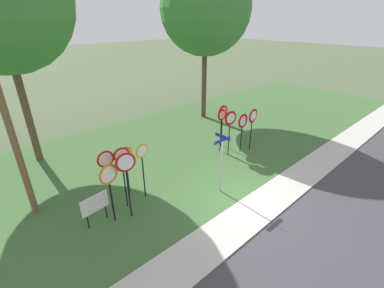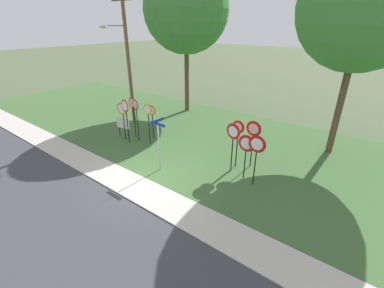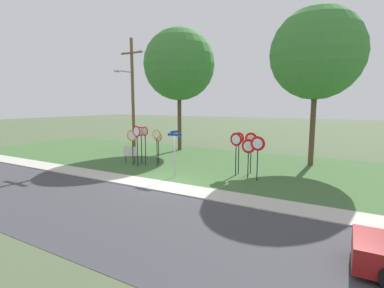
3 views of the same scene
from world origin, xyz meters
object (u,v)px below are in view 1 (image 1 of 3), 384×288
object	(u,v)px
yield_sign_far_right	(243,124)
street_name_post	(221,159)
stop_sign_near_right	(126,161)
notice_board	(95,205)
yield_sign_near_right	(222,121)
yield_sign_far_left	(223,116)
stop_sign_far_center	(143,160)
stop_sign_near_left	(109,181)
oak_tree_right	(205,9)
yield_sign_near_left	(230,122)
stop_sign_far_right	(107,169)
stop_sign_center_tall	(126,171)
yield_sign_center	(253,119)
stop_sign_far_left	(123,166)

from	to	relation	value
yield_sign_far_right	street_name_post	distance (m)	4.25
stop_sign_near_right	notice_board	bearing A→B (deg)	-160.53
yield_sign_near_right	yield_sign_far_left	xyz separation A→B (m)	(0.62, 0.47, 0.00)
stop_sign_far_center	notice_board	bearing A→B (deg)	175.36
stop_sign_near_left	oak_tree_right	world-z (taller)	oak_tree_right
yield_sign_near_left	yield_sign_near_right	distance (m)	0.59
stop_sign_far_right	oak_tree_right	size ratio (longest dim) A/B	0.25
stop_sign_near_left	stop_sign_near_right	bearing A→B (deg)	31.42
stop_sign_center_tall	yield_sign_far_left	distance (m)	7.66
stop_sign_near_left	stop_sign_center_tall	distance (m)	0.68
stop_sign_near_left	stop_sign_near_right	world-z (taller)	stop_sign_near_left
stop_sign_far_center	yield_sign_far_left	size ratio (longest dim) A/B	1.00
stop_sign_near_left	yield_sign_center	world-z (taller)	yield_sign_center
notice_board	oak_tree_right	size ratio (longest dim) A/B	0.12
stop_sign_near_left	oak_tree_right	size ratio (longest dim) A/B	0.23
stop_sign_far_left	yield_sign_far_left	distance (m)	7.34
stop_sign_far_right	yield_sign_far_right	size ratio (longest dim) A/B	1.17
street_name_post	oak_tree_right	bearing A→B (deg)	50.17
yield_sign_near_right	yield_sign_near_left	bearing A→B (deg)	-84.53
notice_board	street_name_post	bearing A→B (deg)	-26.64
street_name_post	oak_tree_right	xyz separation A→B (m)	(6.49, 7.63, 5.99)
stop_sign_far_right	notice_board	world-z (taller)	stop_sign_far_right
stop_sign_near_right	yield_sign_near_right	xyz separation A→B (m)	(6.04, 0.05, 0.28)
stop_sign_near_right	stop_sign_center_tall	world-z (taller)	stop_sign_center_tall
notice_board	stop_sign_far_center	bearing A→B (deg)	-2.90
stop_sign_far_left	yield_sign_near_right	world-z (taller)	stop_sign_far_left
yield_sign_far_right	yield_sign_center	size ratio (longest dim) A/B	0.91
yield_sign_far_right	notice_board	xyz separation A→B (m)	(-8.81, -0.12, -0.87)
yield_sign_far_left	stop_sign_far_left	bearing A→B (deg)	-169.35
stop_sign_far_left	stop_sign_far_right	xyz separation A→B (m)	(-0.54, 0.23, -0.02)
yield_sign_far_right	oak_tree_right	bearing A→B (deg)	65.86
yield_sign_far_right	notice_board	distance (m)	8.85
notice_board	stop_sign_center_tall	bearing A→B (deg)	-33.18
stop_sign_far_right	yield_sign_far_left	distance (m)	7.84
stop_sign_near_left	street_name_post	bearing A→B (deg)	-27.83
yield_sign_far_left	yield_sign_far_right	distance (m)	1.31
yield_sign_near_left	oak_tree_right	distance (m)	8.70
stop_sign_far_left	stop_sign_center_tall	bearing A→B (deg)	-96.59
stop_sign_far_center	street_name_post	size ratio (longest dim) A/B	0.93
stop_sign_far_center	oak_tree_right	size ratio (longest dim) A/B	0.24
yield_sign_near_left	street_name_post	bearing A→B (deg)	-135.73
stop_sign_far_left	street_name_post	bearing A→B (deg)	-16.12
yield_sign_far_right	street_name_post	size ratio (longest dim) A/B	0.83
stop_sign_far_left	yield_sign_near_left	world-z (taller)	stop_sign_far_left
yield_sign_far_left	oak_tree_right	size ratio (longest dim) A/B	0.24
yield_sign_center	street_name_post	world-z (taller)	street_name_post
yield_sign_far_right	yield_sign_center	bearing A→B (deg)	-19.37
yield_sign_far_left	yield_sign_center	xyz separation A→B (m)	(0.87, -1.49, -0.03)
stop_sign_far_left	oak_tree_right	size ratio (longest dim) A/B	0.25
stop_sign_near_right	yield_sign_center	world-z (taller)	yield_sign_center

